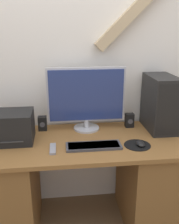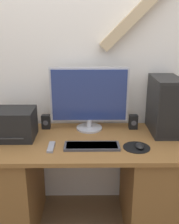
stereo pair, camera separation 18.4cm
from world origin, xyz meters
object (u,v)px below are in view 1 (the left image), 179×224
(mouse, at_px, (141,144))
(computer_tower, at_px, (160,103))
(printer, at_px, (5,127))
(speaker_left, at_px, (42,123))
(speaker_right, at_px, (129,120))
(monitor, at_px, (86,97))
(keyboard, at_px, (94,146))
(remote_control, at_px, (53,149))

(mouse, height_order, computer_tower, computer_tower)
(printer, bearing_deg, speaker_left, 35.99)
(printer, bearing_deg, speaker_right, 10.09)
(monitor, bearing_deg, mouse, -46.16)
(monitor, height_order, computer_tower, monitor)
(monitor, height_order, keyboard, monitor)
(mouse, bearing_deg, speaker_left, 151.92)
(keyboard, bearing_deg, computer_tower, 25.73)
(mouse, bearing_deg, keyboard, 176.46)
(keyboard, xyz_separation_m, speaker_left, (-0.36, 0.35, 0.05))
(remote_control, bearing_deg, printer, 152.22)
(monitor, relative_size, mouse, 6.80)
(computer_tower, distance_m, speaker_right, 0.28)
(speaker_left, relative_size, remote_control, 0.75)
(keyboard, bearing_deg, monitor, 92.56)
(keyboard, xyz_separation_m, speaker_right, (0.34, 0.34, 0.05))
(printer, xyz_separation_m, remote_control, (0.33, -0.18, -0.10))
(monitor, xyz_separation_m, printer, (-0.60, -0.17, -0.15))
(mouse, relative_size, printer, 0.23)
(mouse, xyz_separation_m, speaker_right, (0.01, 0.36, 0.04))
(monitor, distance_m, printer, 0.64)
(computer_tower, bearing_deg, mouse, -128.91)
(keyboard, bearing_deg, remote_control, -178.09)
(monitor, height_order, mouse, monitor)
(speaker_left, height_order, speaker_right, same)
(computer_tower, relative_size, speaker_left, 3.77)
(speaker_left, bearing_deg, computer_tower, -4.82)
(monitor, distance_m, speaker_left, 0.40)
(speaker_left, distance_m, speaker_right, 0.70)
(speaker_right, bearing_deg, printer, -169.91)
(monitor, bearing_deg, remote_control, -127.48)
(mouse, relative_size, speaker_right, 0.78)
(keyboard, distance_m, remote_control, 0.28)
(computer_tower, distance_m, speaker_left, 0.94)
(keyboard, xyz_separation_m, printer, (-0.61, 0.17, 0.10))
(monitor, distance_m, remote_control, 0.50)
(speaker_left, bearing_deg, remote_control, -76.65)
(monitor, distance_m, keyboard, 0.42)
(remote_control, bearing_deg, monitor, 52.52)
(monitor, height_order, speaker_right, monitor)
(monitor, xyz_separation_m, remote_control, (-0.26, -0.34, -0.26))
(computer_tower, height_order, speaker_left, computer_tower)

